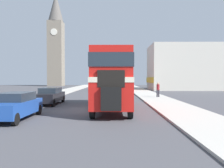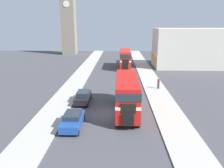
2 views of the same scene
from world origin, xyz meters
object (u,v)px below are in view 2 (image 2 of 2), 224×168
object	(u,v)px
bus_distant	(125,58)
pedestrian_walking	(158,83)
double_decker_bus	(127,92)
church_tower	(68,10)
car_parked_near	(73,120)
car_parked_mid	(83,97)

from	to	relation	value
bus_distant	pedestrian_walking	distance (m)	17.89
double_decker_bus	church_tower	distance (m)	54.45
car_parked_near	church_tower	xyz separation A→B (m)	(-12.10, 54.28, 13.69)
car_parked_near	church_tower	bearing A→B (deg)	102.57
car_parked_near	bus_distant	bearing A→B (deg)	78.96
car_parked_near	car_parked_mid	distance (m)	7.28
car_parked_mid	double_decker_bus	bearing A→B (deg)	-28.80
double_decker_bus	car_parked_near	world-z (taller)	double_decker_bus
car_parked_mid	church_tower	bearing A→B (deg)	104.29
car_parked_mid	church_tower	size ratio (longest dim) A/B	0.15
double_decker_bus	car_parked_mid	bearing A→B (deg)	151.20
bus_distant	double_decker_bus	bearing A→B (deg)	-91.05
church_tower	double_decker_bus	bearing A→B (deg)	-70.62
double_decker_bus	car_parked_mid	xyz separation A→B (m)	(-5.65, 3.11, -1.71)
double_decker_bus	bus_distant	xyz separation A→B (m)	(0.49, 26.67, 0.00)
pedestrian_walking	bus_distant	bearing A→B (deg)	105.97
car_parked_near	pedestrian_walking	xyz separation A→B (m)	(10.93, 13.69, 0.31)
pedestrian_walking	church_tower	bearing A→B (deg)	119.57
double_decker_bus	car_parked_mid	world-z (taller)	double_decker_bus
car_parked_near	car_parked_mid	bearing A→B (deg)	90.97
car_parked_near	church_tower	distance (m)	57.27
bus_distant	church_tower	distance (m)	31.96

